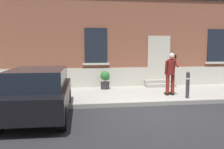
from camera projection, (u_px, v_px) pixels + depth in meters
The scene contains 11 objects.
ground_plane at pixel (150, 113), 8.32m from camera, with size 80.00×80.00×0.00m, color #232326.
sidewalk at pixel (131, 94), 11.06m from camera, with size 24.00×3.60×0.15m, color #99968E.
curb_edge at pixel (142, 104), 9.24m from camera, with size 24.00×0.12×0.15m, color gray.
building_facade at pixel (120, 16), 13.10m from camera, with size 24.00×1.52×7.50m.
entrance_stoop at pixel (160, 84), 12.83m from camera, with size 1.50×0.64×0.32m.
hatchback_car_black at pixel (39, 92), 7.73m from camera, with size 1.89×4.12×1.50m.
bollard_near_person at pixel (188, 84), 9.86m from camera, with size 0.15×0.15×1.04m.
person_on_phone at pixel (171, 71), 10.38m from camera, with size 0.51×0.49×1.75m.
planter_terracotta at pixel (4, 82), 11.15m from camera, with size 0.44×0.44×0.86m.
planter_olive at pixel (56, 81), 11.56m from camera, with size 0.44×0.44×0.86m.
planter_charcoal at pixel (105, 79), 11.98m from camera, with size 0.44×0.44×0.86m.
Camera 1 is at (-2.48, -7.84, 2.16)m, focal length 40.77 mm.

